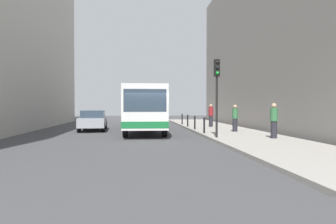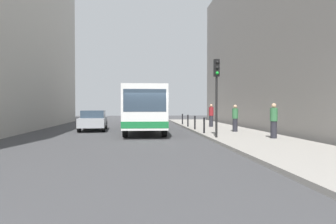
% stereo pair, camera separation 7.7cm
% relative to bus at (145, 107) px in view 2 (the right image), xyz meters
% --- Properties ---
extents(ground_plane, '(80.00, 80.00, 0.00)m').
position_rel_bus_xyz_m(ground_plane, '(0.08, -4.75, -1.73)').
color(ground_plane, '#424244').
extents(sidewalk, '(4.40, 40.00, 0.15)m').
position_rel_bus_xyz_m(sidewalk, '(5.48, -4.75, -1.65)').
color(sidewalk, '#9E9991').
rests_on(sidewalk, ground).
extents(building_right, '(7.00, 32.00, 13.96)m').
position_rel_bus_xyz_m(building_right, '(11.58, -0.75, 5.26)').
color(building_right, gray).
rests_on(building_right, ground).
extents(bus, '(2.76, 11.07, 3.00)m').
position_rel_bus_xyz_m(bus, '(0.00, 0.00, 0.00)').
color(bus, white).
rests_on(bus, ground).
extents(car_beside_bus, '(2.06, 4.50, 1.48)m').
position_rel_bus_xyz_m(car_beside_bus, '(-3.75, 1.08, -0.94)').
color(car_beside_bus, '#A5A8AD').
rests_on(car_beside_bus, ground).
extents(car_behind_bus, '(1.89, 4.41, 1.48)m').
position_rel_bus_xyz_m(car_behind_bus, '(0.40, 9.28, -0.94)').
color(car_behind_bus, black).
rests_on(car_behind_bus, ground).
extents(traffic_light, '(0.28, 0.33, 4.10)m').
position_rel_bus_xyz_m(traffic_light, '(3.63, -6.02, 1.28)').
color(traffic_light, black).
rests_on(traffic_light, sidewalk).
extents(bollard_near, '(0.11, 0.11, 0.95)m').
position_rel_bus_xyz_m(bollard_near, '(3.53, -3.52, -1.10)').
color(bollard_near, black).
rests_on(bollard_near, sidewalk).
extents(bollard_mid, '(0.11, 0.11, 0.95)m').
position_rel_bus_xyz_m(bollard_mid, '(3.53, -0.54, -1.10)').
color(bollard_mid, black).
rests_on(bollard_mid, sidewalk).
extents(bollard_far, '(0.11, 0.11, 0.95)m').
position_rel_bus_xyz_m(bollard_far, '(3.53, 2.43, -1.10)').
color(bollard_far, black).
rests_on(bollard_far, sidewalk).
extents(bollard_farthest, '(0.11, 0.11, 0.95)m').
position_rel_bus_xyz_m(bollard_farthest, '(3.53, 5.41, -1.10)').
color(bollard_farthest, black).
rests_on(bollard_farthest, sidewalk).
extents(pedestrian_near_signal, '(0.38, 0.38, 1.80)m').
position_rel_bus_xyz_m(pedestrian_near_signal, '(6.44, -6.71, -0.67)').
color(pedestrian_near_signal, '#26262D').
rests_on(pedestrian_near_signal, sidewalk).
extents(pedestrian_mid_sidewalk, '(0.38, 0.38, 1.73)m').
position_rel_bus_xyz_m(pedestrian_mid_sidewalk, '(5.76, -2.61, -0.71)').
color(pedestrian_mid_sidewalk, '#26262D').
rests_on(pedestrian_mid_sidewalk, sidewalk).
extents(pedestrian_far_sidewalk, '(0.38, 0.38, 1.81)m').
position_rel_bus_xyz_m(pedestrian_far_sidewalk, '(5.33, 2.03, -0.67)').
color(pedestrian_far_sidewalk, '#26262D').
rests_on(pedestrian_far_sidewalk, sidewalk).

